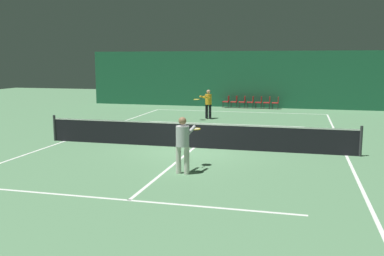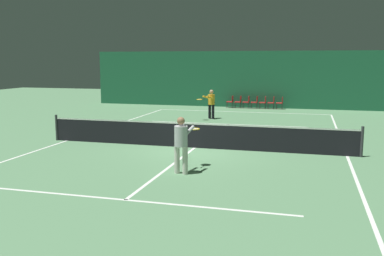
{
  "view_description": "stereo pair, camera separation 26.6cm",
  "coord_description": "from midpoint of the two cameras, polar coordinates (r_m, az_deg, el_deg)",
  "views": [
    {
      "loc": [
        3.87,
        -15.5,
        3.29
      ],
      "look_at": [
        0.23,
        -1.24,
        0.96
      ],
      "focal_mm": 40.0,
      "sensor_mm": 36.0,
      "label": 1
    },
    {
      "loc": [
        4.13,
        -15.44,
        3.29
      ],
      "look_at": [
        0.23,
        -1.24,
        0.96
      ],
      "focal_mm": 40.0,
      "sensor_mm": 36.0,
      "label": 2
    }
  ],
  "objects": [
    {
      "name": "court_line_service_near",
      "position": [
        10.44,
        -8.13,
        -9.47
      ],
      "size": [
        8.25,
        0.1,
        0.0
      ],
      "color": "white",
      "rests_on": "ground"
    },
    {
      "name": "court_line_sideline_right",
      "position": [
        15.89,
        20.44,
        -3.54
      ],
      "size": [
        0.1,
        23.8,
        0.0
      ],
      "color": "white",
      "rests_on": "ground"
    },
    {
      "name": "backdrop_curtain",
      "position": [
        30.54,
        7.84,
        6.43
      ],
      "size": [
        23.0,
        0.12,
        3.95
      ],
      "color": "#1E5B3D",
      "rests_on": "ground"
    },
    {
      "name": "courtside_chair_4",
      "position": [
        29.97,
        9.78,
        3.48
      ],
      "size": [
        0.44,
        0.44,
        0.84
      ],
      "rotation": [
        0.0,
        0.0,
        -1.57
      ],
      "color": "#2D2D2D",
      "rests_on": "ground"
    },
    {
      "name": "courtside_chair_1",
      "position": [
        30.18,
        6.53,
        3.59
      ],
      "size": [
        0.44,
        0.44,
        0.84
      ],
      "rotation": [
        0.0,
        0.0,
        -1.57
      ],
      "color": "#2D2D2D",
      "rests_on": "ground"
    },
    {
      "name": "player_far",
      "position": [
        24.37,
        2.85,
        3.49
      ],
      "size": [
        0.97,
        1.34,
        1.65
      ],
      "rotation": [
        0.0,
        0.0,
        -2.09
      ],
      "color": "black",
      "rests_on": "ground"
    },
    {
      "name": "courtside_chair_0",
      "position": [
        30.28,
        5.46,
        3.63
      ],
      "size": [
        0.44,
        0.44,
        0.84
      ],
      "rotation": [
        0.0,
        0.0,
        -1.57
      ],
      "color": "#2D2D2D",
      "rests_on": "ground"
    },
    {
      "name": "court_line_centre",
      "position": [
        16.31,
        0.83,
        -2.65
      ],
      "size": [
        0.1,
        12.8,
        0.0
      ],
      "color": "white",
      "rests_on": "ground"
    },
    {
      "name": "courtside_chair_2",
      "position": [
        30.1,
        7.61,
        3.56
      ],
      "size": [
        0.44,
        0.44,
        0.84
      ],
      "rotation": [
        0.0,
        0.0,
        -1.57
      ],
      "color": "#2D2D2D",
      "rests_on": "ground"
    },
    {
      "name": "court_line_baseline_far",
      "position": [
        27.86,
        6.98,
        2.14
      ],
      "size": [
        11.0,
        0.1,
        0.0
      ],
      "color": "white",
      "rests_on": "ground"
    },
    {
      "name": "court_line_sideline_left",
      "position": [
        18.45,
        -15.96,
        -1.64
      ],
      "size": [
        0.1,
        23.8,
        0.0
      ],
      "color": "white",
      "rests_on": "ground"
    },
    {
      "name": "court_line_service_far",
      "position": [
        22.47,
        4.92,
        0.54
      ],
      "size": [
        8.25,
        0.1,
        0.0
      ],
      "color": "white",
      "rests_on": "ground"
    },
    {
      "name": "courtside_chair_3",
      "position": [
        30.03,
        8.69,
        3.52
      ],
      "size": [
        0.44,
        0.44,
        0.84
      ],
      "rotation": [
        0.0,
        0.0,
        -1.57
      ],
      "color": "#2D2D2D",
      "rests_on": "ground"
    },
    {
      "name": "courtside_chair_6",
      "position": [
        29.88,
        11.97,
        3.4
      ],
      "size": [
        0.44,
        0.44,
        0.84
      ],
      "rotation": [
        0.0,
        0.0,
        -1.57
      ],
      "color": "#2D2D2D",
      "rests_on": "ground"
    },
    {
      "name": "ground_plane",
      "position": [
        16.31,
        0.83,
        -2.66
      ],
      "size": [
        60.0,
        60.0,
        0.0
      ],
      "primitive_type": "plane",
      "color": "#56845B"
    },
    {
      "name": "player_near",
      "position": [
        12.47,
        -0.79,
        -1.7
      ],
      "size": [
        0.54,
        1.39,
        1.68
      ],
      "rotation": [
        0.0,
        0.0,
        1.43
      ],
      "color": "beige",
      "rests_on": "ground"
    },
    {
      "name": "tennis_net",
      "position": [
        16.22,
        0.83,
        -0.89
      ],
      "size": [
        12.0,
        0.1,
        1.07
      ],
      "color": "black",
      "rests_on": "ground"
    },
    {
      "name": "courtside_chair_5",
      "position": [
        29.92,
        10.87,
        3.44
      ],
      "size": [
        0.44,
        0.44,
        0.84
      ],
      "rotation": [
        0.0,
        0.0,
        -1.57
      ],
      "color": "#2D2D2D",
      "rests_on": "ground"
    }
  ]
}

